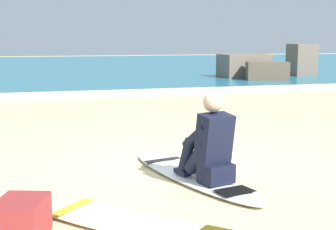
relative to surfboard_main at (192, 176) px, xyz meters
name	(u,v)px	position (x,y,z in m)	size (l,w,h in m)	color
ground_plane	(188,167)	(0.12, 0.52, -0.04)	(80.00, 80.00, 0.00)	beige
sea	(61,67)	(0.12, 22.23, 0.01)	(80.00, 28.00, 0.10)	teal
breaking_foam	(97,94)	(0.12, 8.53, 0.02)	(80.00, 0.90, 0.11)	white
surfboard_main	(192,176)	(0.00, 0.00, 0.00)	(1.10, 2.52, 0.08)	white
surfer_seated	(210,147)	(0.08, -0.34, 0.40)	(0.51, 0.76, 0.95)	black
surfboard_spare_near	(132,223)	(-0.96, -1.26, 0.00)	(1.97, 1.97, 0.08)	#EFE5C6
rock_outcrop_distant	(266,66)	(7.09, 12.23, 0.48)	(3.91, 2.76, 1.34)	#756656
beach_bag	(21,219)	(-1.85, -1.26, 0.12)	(0.36, 0.48, 0.32)	maroon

